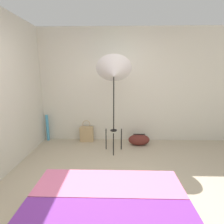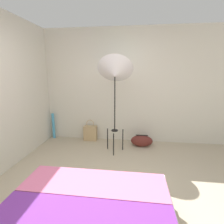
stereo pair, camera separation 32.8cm
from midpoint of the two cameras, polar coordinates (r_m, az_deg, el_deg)
ground_plane at (r=2.28m, az=2.04°, el=-32.22°), size 14.00×14.00×0.00m
wall_back at (r=4.10m, az=5.45°, el=8.26°), size 8.00×0.05×2.60m
wall_side_left at (r=3.28m, az=-29.47°, el=5.58°), size 0.05×8.00×2.60m
photo_umbrella at (r=3.40m, az=3.77°, el=12.57°), size 0.70×0.63×1.95m
tote_bag at (r=4.28m, az=-4.90°, el=-6.88°), size 0.31×0.16×0.51m
duffel_bag at (r=4.03m, az=12.01°, el=-9.23°), size 0.48×0.25×0.26m
paper_roll at (r=4.56m, az=-16.65°, el=-4.38°), size 0.06×0.06×0.63m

